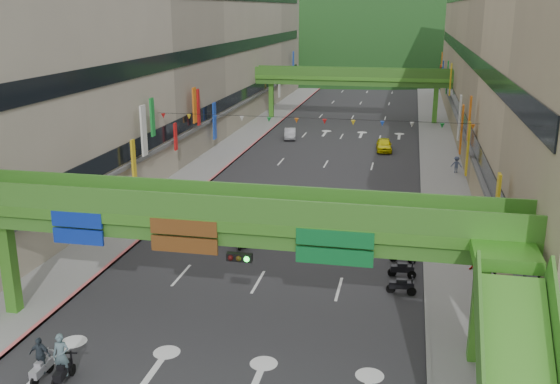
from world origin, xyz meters
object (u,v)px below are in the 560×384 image
at_px(overpass_near, 241,236).
at_px(scooter_rider_mid, 248,232).
at_px(scooter_rider_near, 62,360).
at_px(pedestrian_red, 478,258).
at_px(car_silver, 290,134).
at_px(car_yellow, 384,145).

xyz_separation_m(overpass_near, scooter_rider_mid, (-2.87, 11.98, -4.27)).
distance_m(scooter_rider_near, scooter_rider_mid, 16.73).
bearing_deg(pedestrian_red, car_silver, 130.13).
xyz_separation_m(scooter_rider_near, scooter_rider_mid, (3.50, 16.36, -0.08)).
relative_size(scooter_rider_mid, car_yellow, 0.47).
bearing_deg(car_yellow, scooter_rider_mid, -108.34).
height_order(scooter_rider_near, car_yellow, scooter_rider_near).
height_order(scooter_rider_near, car_silver, scooter_rider_near).
xyz_separation_m(scooter_rider_mid, car_yellow, (7.22, 29.65, -0.27)).
distance_m(car_yellow, pedestrian_red, 31.94).
height_order(scooter_rider_mid, car_yellow, scooter_rider_mid).
bearing_deg(overpass_near, car_yellow, 84.03).
bearing_deg(overpass_near, scooter_rider_mid, 103.45).
height_order(overpass_near, car_silver, overpass_near).
relative_size(scooter_rider_mid, car_silver, 0.50).
xyz_separation_m(scooter_rider_near, car_silver, (-0.32, 50.45, -0.41)).
relative_size(overpass_near, scooter_rider_mid, 15.14).
xyz_separation_m(overpass_near, car_silver, (-6.69, 46.07, -4.60)).
distance_m(scooter_rider_mid, pedestrian_red, 14.02).
bearing_deg(pedestrian_red, car_yellow, 115.80).
distance_m(car_silver, pedestrian_red, 39.84).
relative_size(scooter_rider_near, car_silver, 0.58).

